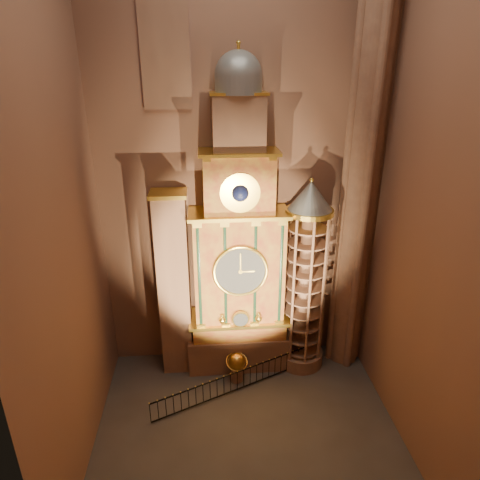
{
  "coord_description": "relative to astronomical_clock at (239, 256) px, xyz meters",
  "views": [
    {
      "loc": [
        -1.63,
        -15.0,
        15.89
      ],
      "look_at": [
        -0.1,
        3.0,
        8.4
      ],
      "focal_mm": 32.0,
      "sensor_mm": 36.0,
      "label": 1
    }
  ],
  "objects": [
    {
      "name": "floor",
      "position": [
        0.0,
        -4.96,
        -6.68
      ],
      "size": [
        14.0,
        14.0,
        0.0
      ],
      "primitive_type": "plane",
      "color": "#383330",
      "rests_on": "ground"
    },
    {
      "name": "wall_back",
      "position": [
        0.0,
        1.04,
        4.32
      ],
      "size": [
        22.0,
        0.0,
        22.0
      ],
      "primitive_type": "plane",
      "rotation": [
        1.57,
        0.0,
        0.0
      ],
      "color": "#8A5F4A",
      "rests_on": "floor"
    },
    {
      "name": "wall_left",
      "position": [
        -7.0,
        -4.96,
        4.32
      ],
      "size": [
        0.0,
        22.0,
        22.0
      ],
      "primitive_type": "plane",
      "rotation": [
        1.57,
        0.0,
        1.57
      ],
      "color": "#8A5F4A",
      "rests_on": "floor"
    },
    {
      "name": "wall_right",
      "position": [
        7.0,
        -4.96,
        4.32
      ],
      "size": [
        0.0,
        22.0,
        22.0
      ],
      "primitive_type": "plane",
      "rotation": [
        1.57,
        0.0,
        -1.57
      ],
      "color": "#8A5F4A",
      "rests_on": "floor"
    },
    {
      "name": "astronomical_clock",
      "position": [
        0.0,
        0.0,
        0.0
      ],
      "size": [
        5.6,
        2.41,
        16.7
      ],
      "color": "#8C634C",
      "rests_on": "floor"
    },
    {
      "name": "portrait_tower",
      "position": [
        -3.4,
        0.02,
        -1.53
      ],
      "size": [
        1.8,
        1.6,
        10.2
      ],
      "color": "#8C634C",
      "rests_on": "floor"
    },
    {
      "name": "stair_turret",
      "position": [
        3.5,
        -0.26,
        -1.41
      ],
      "size": [
        2.5,
        2.5,
        10.8
      ],
      "color": "#8C634C",
      "rests_on": "floor"
    },
    {
      "name": "gothic_pier",
      "position": [
        6.1,
        0.04,
        4.32
      ],
      "size": [
        2.04,
        2.04,
        22.0
      ],
      "color": "#8C634C",
      "rests_on": "floor"
    },
    {
      "name": "stained_glass_window",
      "position": [
        -3.2,
        0.95,
        9.82
      ],
      "size": [
        2.2,
        0.14,
        5.2
      ],
      "color": "navy",
      "rests_on": "wall_back"
    },
    {
      "name": "celestial_globe",
      "position": [
        -0.24,
        -1.52,
        -5.66
      ],
      "size": [
        1.36,
        1.31,
        1.69
      ],
      "color": "#8C634C",
      "rests_on": "floor"
    },
    {
      "name": "iron_railing",
      "position": [
        -0.45,
        -2.42,
        -6.04
      ],
      "size": [
        8.19,
        3.67,
        1.17
      ],
      "color": "black",
      "rests_on": "floor"
    }
  ]
}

